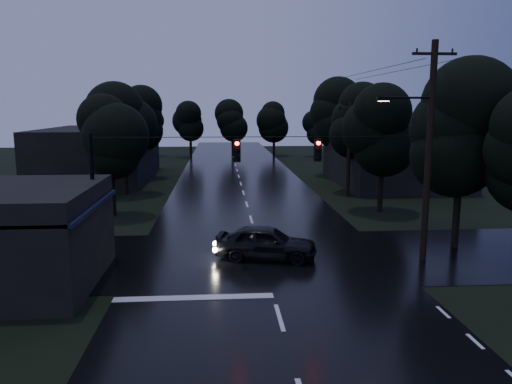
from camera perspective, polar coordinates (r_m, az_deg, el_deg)
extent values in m
cube|color=black|center=(41.57, -1.44, -0.12)|extent=(12.00, 120.00, 0.02)
cube|color=black|center=(24.07, 0.68, -7.45)|extent=(60.00, 9.00, 0.02)
cube|color=black|center=(21.82, -25.72, -1.57)|extent=(6.00, 7.00, 0.12)
cube|color=black|center=(20.91, -18.05, -1.53)|extent=(0.30, 7.00, 0.15)
cylinder|color=black|center=(18.57, -20.57, -8.50)|extent=(0.10, 0.10, 3.00)
cylinder|color=black|center=(24.16, -16.63, -4.11)|extent=(0.10, 0.10, 3.00)
cube|color=#E5AE5B|center=(19.65, -19.11, -4.39)|extent=(0.06, 1.60, 0.50)
cube|color=#E5AE5B|center=(22.20, -17.36, -2.71)|extent=(0.06, 1.20, 0.50)
cube|color=black|center=(47.93, 15.29, 3.50)|extent=(10.00, 14.00, 4.40)
cube|color=black|center=(52.52, -17.50, 4.24)|extent=(10.00, 16.00, 5.00)
cylinder|color=black|center=(23.97, 19.13, 4.14)|extent=(0.30, 0.30, 10.00)
cube|color=black|center=(23.99, 19.73, 14.65)|extent=(2.00, 0.12, 0.12)
cylinder|color=black|center=(23.47, 16.97, 10.27)|extent=(2.20, 0.10, 0.10)
cube|color=black|center=(23.10, 14.38, 10.27)|extent=(0.60, 0.25, 0.18)
cube|color=#FFB266|center=(23.09, 14.37, 10.03)|extent=(0.45, 0.18, 0.03)
cylinder|color=black|center=(40.39, 10.56, 4.79)|extent=(0.30, 0.30, 7.50)
cube|color=black|center=(40.25, 10.70, 9.26)|extent=(2.00, 0.12, 0.12)
cylinder|color=black|center=(22.97, -18.07, -1.06)|extent=(0.18, 0.18, 6.00)
cylinder|color=black|center=(22.04, 0.93, 6.32)|extent=(15.00, 0.03, 0.03)
cube|color=black|center=(22.01, -2.19, 4.74)|extent=(0.32, 0.25, 1.00)
sphere|color=#FF0C07|center=(21.86, -2.18, 4.71)|extent=(0.18, 0.18, 0.18)
cube|color=black|center=(22.43, 7.07, 4.77)|extent=(0.32, 0.25, 1.00)
sphere|color=#FF0C07|center=(22.28, 7.14, 4.74)|extent=(0.18, 0.18, 0.18)
cylinder|color=black|center=(27.35, 21.89, -3.03)|extent=(0.36, 0.36, 2.80)
sphere|color=black|center=(26.85, 22.35, 4.06)|extent=(4.48, 4.48, 4.48)
sphere|color=black|center=(26.77, 22.51, 6.62)|extent=(4.48, 4.48, 4.48)
sphere|color=black|center=(26.75, 22.68, 9.18)|extent=(4.48, 4.48, 4.48)
cylinder|color=black|center=(34.16, -16.03, -0.57)|extent=(0.36, 0.36, 2.45)
sphere|color=black|center=(33.78, -16.26, 4.40)|extent=(3.92, 3.92, 3.92)
sphere|color=black|center=(33.71, -16.35, 6.17)|extent=(3.92, 3.92, 3.92)
sphere|color=black|center=(33.66, -16.43, 7.96)|extent=(3.92, 3.92, 3.92)
cylinder|color=black|center=(42.02, -14.65, 1.48)|extent=(0.36, 0.36, 2.62)
sphere|color=black|center=(41.70, -14.84, 5.82)|extent=(4.20, 4.20, 4.20)
sphere|color=black|center=(41.64, -14.90, 7.36)|extent=(4.20, 4.20, 4.20)
sphere|color=black|center=(41.62, -14.97, 8.91)|extent=(4.20, 4.20, 4.20)
cylinder|color=black|center=(51.89, -13.35, 3.15)|extent=(0.36, 0.36, 2.80)
sphere|color=black|center=(51.63, -13.49, 6.90)|extent=(4.48, 4.48, 4.48)
sphere|color=black|center=(51.59, -13.55, 8.23)|extent=(4.48, 4.48, 4.48)
sphere|color=black|center=(51.57, -13.60, 9.56)|extent=(4.48, 4.48, 4.48)
cylinder|color=black|center=(35.18, 14.01, -0.05)|extent=(0.36, 0.36, 2.62)
sphere|color=black|center=(34.80, 14.23, 5.13)|extent=(4.20, 4.20, 4.20)
sphere|color=black|center=(34.73, 14.31, 6.98)|extent=(4.20, 4.20, 4.20)
sphere|color=black|center=(34.70, 14.39, 8.83)|extent=(4.20, 4.20, 4.20)
cylinder|color=black|center=(42.90, 11.47, 1.88)|extent=(0.36, 0.36, 2.80)
sphere|color=black|center=(42.59, 11.62, 6.42)|extent=(4.48, 4.48, 4.48)
sphere|color=black|center=(42.54, 11.68, 8.03)|extent=(4.48, 4.48, 4.48)
sphere|color=black|center=(42.52, 11.73, 9.65)|extent=(4.48, 4.48, 4.48)
cylinder|color=black|center=(52.65, 9.18, 3.47)|extent=(0.36, 0.36, 2.97)
sphere|color=black|center=(52.39, 9.29, 7.40)|extent=(4.76, 4.76, 4.76)
sphere|color=black|center=(52.36, 9.33, 8.80)|extent=(4.76, 4.76, 4.76)
sphere|color=black|center=(52.35, 9.36, 10.19)|extent=(4.76, 4.76, 4.76)
imported|color=black|center=(23.58, 1.16, -5.78)|extent=(5.05, 2.91, 1.62)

